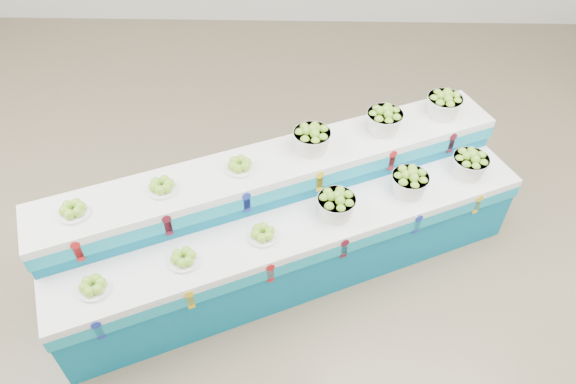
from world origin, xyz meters
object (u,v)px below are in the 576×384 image
object	(u,v)px
display_stand	(288,222)
plate_upper_mid	(162,185)
basket_lower_left	(336,205)
basket_upper_right	(444,104)

from	to	relation	value
display_stand	plate_upper_mid	size ratio (longest dim) A/B	16.86
display_stand	basket_lower_left	world-z (taller)	display_stand
basket_lower_left	basket_upper_right	distance (m)	1.40
display_stand	basket_lower_left	distance (m)	0.52
basket_lower_left	display_stand	bearing A→B (deg)	165.54
basket_upper_right	basket_lower_left	bearing A→B (deg)	-135.03
plate_upper_mid	basket_upper_right	distance (m)	2.53
basket_upper_right	plate_upper_mid	bearing A→B (deg)	-156.19
plate_upper_mid	display_stand	bearing A→B (deg)	9.06
plate_upper_mid	basket_upper_right	size ratio (longest dim) A/B	0.76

